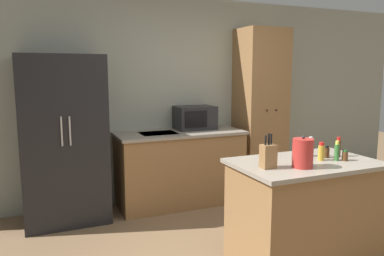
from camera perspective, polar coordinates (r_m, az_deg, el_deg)
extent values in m
cube|color=#9EA393|center=(5.00, -1.21, 4.50)|extent=(7.20, 0.06, 2.60)
cube|color=black|center=(4.34, -18.94, -1.70)|extent=(0.88, 0.67, 1.83)
cylinder|color=silver|center=(3.97, -19.25, -0.49)|extent=(0.02, 0.02, 0.30)
cylinder|color=silver|center=(3.97, -18.10, -0.42)|extent=(0.02, 0.02, 0.30)
cube|color=olive|center=(4.74, -1.85, -6.25)|extent=(1.55, 0.64, 0.88)
cube|color=gray|center=(4.65, -1.88, -0.76)|extent=(1.59, 0.68, 0.03)
cube|color=#9EA0A3|center=(4.55, -5.15, -0.84)|extent=(0.44, 0.34, 0.01)
cube|color=olive|center=(5.22, 10.34, 2.47)|extent=(0.61, 0.52, 2.22)
sphere|color=black|center=(4.95, 11.36, 2.63)|extent=(0.02, 0.02, 0.02)
sphere|color=black|center=(5.04, 12.75, 2.68)|extent=(0.02, 0.02, 0.02)
cube|color=olive|center=(3.43, 16.57, -12.58)|extent=(1.16, 0.70, 0.88)
cube|color=gray|center=(3.30, 16.91, -5.17)|extent=(1.22, 0.76, 0.03)
cube|color=#232326|center=(4.83, 0.44, 1.60)|extent=(0.50, 0.35, 0.30)
cube|color=black|center=(4.65, 0.63, 1.31)|extent=(0.30, 0.01, 0.21)
cube|color=olive|center=(2.98, 11.53, -4.26)|extent=(0.11, 0.09, 0.19)
cylinder|color=black|center=(2.93, 11.15, -1.84)|extent=(0.02, 0.02, 0.08)
cylinder|color=black|center=(2.95, 11.63, -1.67)|extent=(0.02, 0.02, 0.09)
cylinder|color=black|center=(2.98, 11.97, -1.65)|extent=(0.02, 0.02, 0.08)
cylinder|color=#563319|center=(3.49, 19.74, -3.54)|extent=(0.06, 0.06, 0.09)
cylinder|color=black|center=(3.48, 19.79, -2.69)|extent=(0.04, 0.04, 0.02)
cylinder|color=#563319|center=(3.56, 21.39, -2.93)|extent=(0.04, 0.04, 0.14)
cylinder|color=red|center=(3.54, 21.46, -1.55)|extent=(0.03, 0.03, 0.03)
cylinder|color=gold|center=(3.36, 19.09, -3.60)|extent=(0.05, 0.05, 0.13)
cylinder|color=red|center=(3.34, 19.15, -2.29)|extent=(0.04, 0.04, 0.03)
cylinder|color=#563319|center=(3.49, 17.59, -2.96)|extent=(0.05, 0.05, 0.14)
cylinder|color=silver|center=(3.48, 17.65, -1.56)|extent=(0.04, 0.04, 0.03)
cylinder|color=#337033|center=(3.39, 21.20, -3.50)|extent=(0.04, 0.04, 0.14)
cylinder|color=#E5DB4C|center=(3.38, 21.28, -2.09)|extent=(0.03, 0.03, 0.03)
cylinder|color=#563319|center=(3.42, 22.28, -4.01)|extent=(0.05, 0.05, 0.08)
cylinder|color=#286628|center=(3.41, 22.32, -3.25)|extent=(0.04, 0.04, 0.02)
cylinder|color=#B72D28|center=(3.06, 16.48, -3.68)|extent=(0.16, 0.16, 0.23)
sphere|color=#262628|center=(3.04, 16.59, -1.35)|extent=(0.02, 0.02, 0.02)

